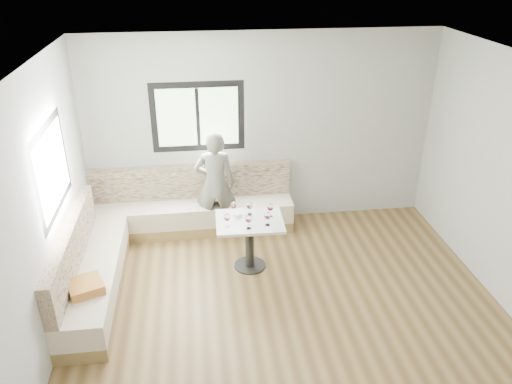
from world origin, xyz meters
TOP-DOWN VIEW (x-y plane):
  - room at (-0.08, 0.08)m, footprint 5.01×5.01m
  - banquette at (-1.59, 1.63)m, footprint 2.90×2.80m
  - table at (-0.33, 1.20)m, footprint 0.86×0.68m
  - person at (-0.71, 2.13)m, footprint 0.60×0.41m
  - olive_ramekin at (-0.47, 1.31)m, footprint 0.10×0.10m
  - wine_glass_a at (-0.62, 1.07)m, footprint 0.08×0.08m
  - wine_glass_b at (-0.37, 1.00)m, footprint 0.08×0.08m
  - wine_glass_c at (-0.13, 1.05)m, footprint 0.08×0.08m
  - wine_glass_d at (-0.31, 1.34)m, footprint 0.08×0.08m
  - wine_glass_e at (-0.06, 1.26)m, footprint 0.08×0.08m
  - wine_glass_f at (-0.52, 1.37)m, footprint 0.08×0.08m

SIDE VIEW (x-z plane):
  - banquette at x=-1.59m, z-range -0.14..0.81m
  - table at x=-0.33m, z-range 0.17..0.87m
  - olive_ramekin at x=-0.47m, z-range 0.69..0.73m
  - person at x=-0.71m, z-range 0.00..1.56m
  - wine_glass_a at x=-0.62m, z-range 0.73..0.91m
  - wine_glass_b at x=-0.37m, z-range 0.73..0.91m
  - wine_glass_c at x=-0.13m, z-range 0.73..0.91m
  - wine_glass_d at x=-0.31m, z-range 0.73..0.91m
  - wine_glass_e at x=-0.06m, z-range 0.73..0.91m
  - wine_glass_f at x=-0.52m, z-range 0.73..0.91m
  - room at x=-0.08m, z-range 0.01..2.82m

